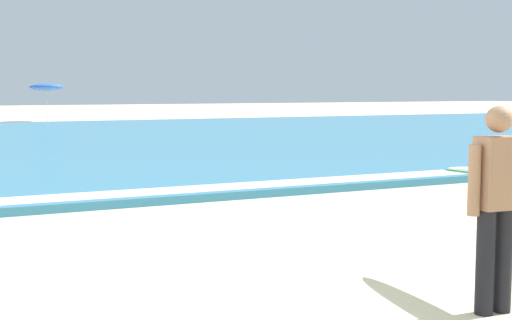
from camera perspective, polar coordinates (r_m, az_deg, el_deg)
ground_plane at (r=5.93m, az=2.22°, el=-12.48°), size 160.00×160.00×0.00m
sea at (r=24.79m, az=-19.39°, el=1.34°), size 120.00×28.00×0.14m
surf_foam at (r=11.61m, az=-12.19°, el=-2.81°), size 120.00×0.80×0.01m
beach_umbrella_3 at (r=42.44m, az=-16.84°, el=5.74°), size 1.93×1.95×2.25m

